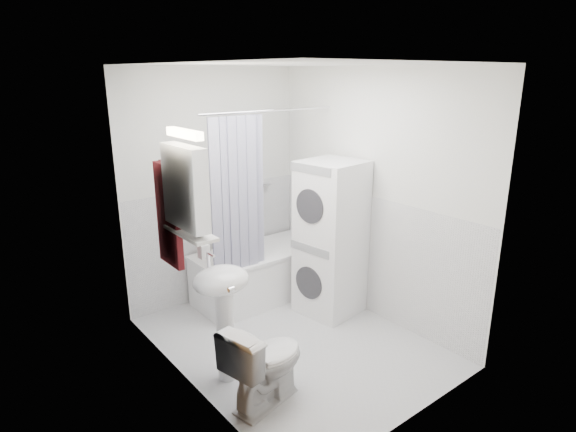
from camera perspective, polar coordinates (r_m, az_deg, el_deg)
floor at (r=4.50m, az=0.48°, el=-14.64°), size 2.60×2.60×0.00m
room_walls at (r=3.94m, az=0.54°, el=4.18°), size 2.60×2.60×2.60m
wainscot at (r=4.43m, az=-1.89°, el=-6.43°), size 1.98×2.58×2.58m
door at (r=3.15m, az=-6.76°, el=-8.64°), size 0.05×2.00×2.00m
bathtub at (r=5.18m, az=-3.29°, el=-6.56°), size 1.41×0.67×0.54m
tub_spout at (r=5.36m, az=-3.68°, el=0.61°), size 0.04×0.12×0.04m
curtain_rod at (r=4.56m, az=-1.61°, el=12.40°), size 1.59×0.02×0.02m
shower_curtain at (r=4.44m, az=-5.86°, el=2.39°), size 0.55×0.02×1.45m
sink at (r=3.72m, az=-7.78°, el=-9.58°), size 0.44×0.37×1.04m
medicine_cabinet at (r=3.53m, az=-12.04°, el=3.62°), size 0.13×0.50×0.71m
shelf at (r=3.63m, az=-11.49°, el=-1.96°), size 0.18×0.54×0.02m
shower_caddy at (r=5.31m, az=-3.23°, el=3.70°), size 0.22×0.06×0.02m
towel at (r=3.80m, az=-13.96°, el=0.35°), size 0.07×0.34×0.82m
washer_dryer at (r=4.74m, az=5.05°, el=-2.69°), size 0.62×0.61×1.54m
toilet at (r=3.64m, az=-2.69°, el=-16.98°), size 0.73×0.50×0.65m
soap_pump at (r=3.92m, az=-9.95°, el=-4.37°), size 0.08×0.17×0.08m
shelf_bottle at (r=3.49m, az=-10.40°, el=-1.84°), size 0.07×0.18×0.07m
shelf_cup at (r=3.71m, az=-12.40°, el=-0.57°), size 0.10×0.09×0.10m
shampoo_a at (r=5.18m, az=-5.11°, el=4.19°), size 0.13×0.17×0.13m
shampoo_b at (r=5.25m, az=-4.00°, el=4.10°), size 0.08×0.21×0.08m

